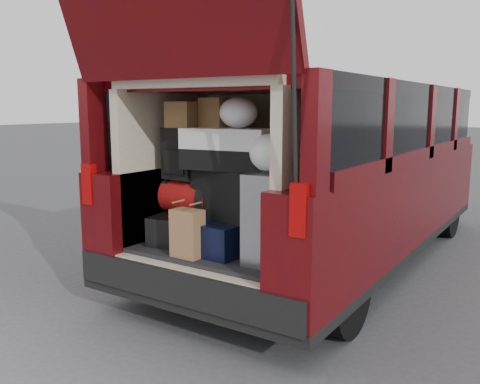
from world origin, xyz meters
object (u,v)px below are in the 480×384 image
(black_soft_case, at_px, (229,193))
(backpack, at_px, (181,153))
(navy_hardshell, at_px, (224,235))
(black_hardshell, at_px, (187,227))
(silver_roller, at_px, (272,218))
(red_duffel, at_px, (190,197))
(twotone_duffel, at_px, (230,149))
(kraft_bag, at_px, (187,233))

(black_soft_case, height_order, backpack, backpack)
(navy_hardshell, bearing_deg, black_hardshell, 176.64)
(black_hardshell, xyz_separation_m, silver_roller, (0.80, -0.09, 0.19))
(navy_hardshell, distance_m, black_soft_case, 0.30)
(red_duffel, relative_size, twotone_duffel, 0.64)
(kraft_bag, xyz_separation_m, black_soft_case, (0.12, 0.33, 0.24))
(kraft_bag, distance_m, red_duffel, 0.44)
(kraft_bag, relative_size, backpack, 0.86)
(black_hardshell, xyz_separation_m, red_duffel, (0.03, 0.00, 0.24))
(navy_hardshell, bearing_deg, kraft_bag, -109.50)
(red_duffel, xyz_separation_m, twotone_duffel, (0.37, -0.00, 0.38))
(navy_hardshell, distance_m, kraft_bag, 0.30)
(silver_roller, bearing_deg, backpack, 173.17)
(silver_roller, bearing_deg, navy_hardshell, 171.00)
(black_hardshell, distance_m, backpack, 0.57)
(black_hardshell, distance_m, red_duffel, 0.25)
(kraft_bag, xyz_separation_m, twotone_duffel, (0.14, 0.32, 0.57))
(kraft_bag, bearing_deg, silver_roller, 23.65)
(black_soft_case, relative_size, twotone_duffel, 0.77)
(kraft_bag, height_order, red_duffel, red_duffel)
(red_duffel, distance_m, twotone_duffel, 0.53)
(kraft_bag, relative_size, black_soft_case, 0.67)
(navy_hardshell, xyz_separation_m, black_soft_case, (0.01, 0.06, 0.29))
(silver_roller, xyz_separation_m, black_soft_case, (-0.42, 0.11, 0.11))
(navy_hardshell, xyz_separation_m, twotone_duffel, (0.02, 0.05, 0.62))
(kraft_bag, bearing_deg, twotone_duffel, 67.37)
(red_duffel, height_order, black_soft_case, black_soft_case)
(navy_hardshell, distance_m, backpack, 0.69)
(silver_roller, distance_m, twotone_duffel, 0.60)
(red_duffel, distance_m, black_soft_case, 0.36)
(kraft_bag, bearing_deg, red_duffel, 126.70)
(silver_roller, height_order, backpack, backpack)
(red_duffel, bearing_deg, navy_hardshell, -9.89)
(navy_hardshell, relative_size, backpack, 1.36)
(navy_hardshell, relative_size, silver_roller, 0.87)
(black_hardshell, bearing_deg, red_duffel, -1.71)
(silver_roller, relative_size, twotone_duffel, 0.94)
(black_soft_case, bearing_deg, red_duffel, -169.36)
(twotone_duffel, bearing_deg, backpack, 178.72)
(navy_hardshell, height_order, red_duffel, red_duffel)
(black_hardshell, height_order, backpack, backpack)
(kraft_bag, height_order, backpack, backpack)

